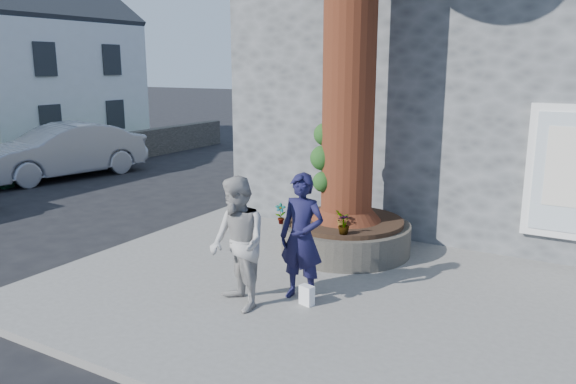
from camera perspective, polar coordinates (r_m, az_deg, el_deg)
The scene contains 15 objects.
ground at distance 9.00m, azimuth -4.29°, elevation -9.46°, with size 120.00×120.00×0.00m, color black.
pavement at distance 9.13m, azimuth 7.23°, elevation -8.80°, with size 9.00×8.00×0.12m, color slate.
yellow_line at distance 11.58m, azimuth -14.03°, elevation -4.68°, with size 0.10×30.00×0.01m, color yellow.
stone_shop at distance 14.22m, azimuth 21.50°, elevation 10.94°, with size 10.30×8.30×6.30m.
planter at distance 10.14m, azimuth 5.86°, elevation -4.43°, with size 2.30×2.30×0.60m.
cottage_far at distance 25.93m, azimuth -25.50°, elevation 12.44°, with size 7.30×7.40×8.75m.
man at distance 7.92m, azimuth 1.41°, elevation -4.61°, with size 0.67×0.44×1.83m, color black.
woman at distance 7.65m, azimuth -5.13°, elevation -5.26°, with size 0.89×0.70×1.84m, color #A19E9A.
shopping_bag at distance 7.97m, azimuth 1.92°, elevation -10.43°, with size 0.20×0.12×0.28m, color white.
car_silver at distance 18.57m, azimuth -21.96°, elevation 3.88°, with size 1.74×5.00×1.65m, color #999AA0.
a_board_sign at distance 17.80m, azimuth -27.19°, elevation 1.98°, with size 0.55×0.36×1.00m, color #0F371E.
plant_a at distance 9.66m, azimuth -0.77°, elevation -2.22°, with size 0.19×0.13×0.36m, color gray.
plant_b at distance 10.25m, azimuth 1.26°, elevation -1.38°, with size 0.19×0.19×0.35m, color gray.
plant_c at distance 9.13m, azimuth 5.69°, elevation -3.29°, with size 0.19×0.19×0.33m, color gray.
plant_d at distance 9.47m, azimuth 5.60°, elevation -2.78°, with size 0.27×0.24×0.30m, color gray.
Camera 1 is at (4.75, -6.85, 3.40)m, focal length 35.00 mm.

